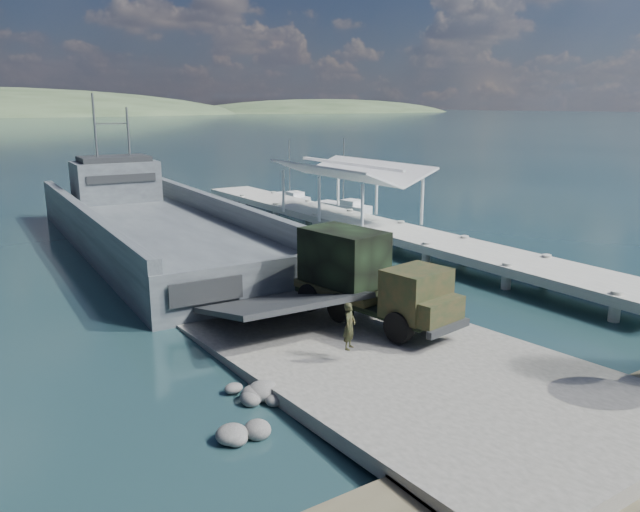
{
  "coord_description": "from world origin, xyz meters",
  "views": [
    {
      "loc": [
        -13.96,
        -16.47,
        9.38
      ],
      "look_at": [
        1.09,
        6.0,
        2.76
      ],
      "focal_mm": 35.0,
      "sensor_mm": 36.0,
      "label": 1
    }
  ],
  "objects": [
    {
      "name": "landing_craft",
      "position": [
        -0.45,
        23.33,
        0.9
      ],
      "size": [
        11.22,
        37.44,
        10.99
      ],
      "rotation": [
        0.0,
        0.0,
        -0.06
      ],
      "color": "#43484F",
      "rests_on": "ground"
    },
    {
      "name": "boat_ramp",
      "position": [
        0.0,
        -1.0,
        0.25
      ],
      "size": [
        10.0,
        18.0,
        0.5
      ],
      "primitive_type": "cube",
      "color": "#65645C",
      "rests_on": "ground"
    },
    {
      "name": "soldier",
      "position": [
        -1.53,
        0.22,
        1.35
      ],
      "size": [
        0.75,
        0.68,
        1.71
      ],
      "primitive_type": "imported",
      "rotation": [
        0.0,
        0.0,
        0.57
      ],
      "color": "#20321B",
      "rests_on": "boat_ramp"
    },
    {
      "name": "sailboat_near",
      "position": [
        18.49,
        28.06,
        0.36
      ],
      "size": [
        2.65,
        5.69,
        6.68
      ],
      "rotation": [
        0.0,
        0.0,
        0.2
      ],
      "color": "white",
      "rests_on": "ground"
    },
    {
      "name": "pier",
      "position": [
        13.0,
        18.77,
        1.6
      ],
      "size": [
        6.4,
        44.0,
        6.1
      ],
      "color": "#9E9E95",
      "rests_on": "ground"
    },
    {
      "name": "military_truck",
      "position": [
        1.65,
        3.34,
        2.3
      ],
      "size": [
        3.5,
        8.07,
        3.62
      ],
      "rotation": [
        0.0,
        0.0,
        0.15
      ],
      "color": "black",
      "rests_on": "boat_ramp"
    },
    {
      "name": "shoreline_rocks",
      "position": [
        -6.2,
        0.5,
        0.0
      ],
      "size": [
        3.2,
        5.6,
        0.9
      ],
      "primitive_type": null,
      "color": "#5B5B58",
      "rests_on": "ground"
    },
    {
      "name": "sailboat_far",
      "position": [
        17.52,
        35.76,
        0.33
      ],
      "size": [
        1.63,
        5.13,
        6.21
      ],
      "rotation": [
        0.0,
        0.0,
        0.03
      ],
      "color": "white",
      "rests_on": "ground"
    },
    {
      "name": "ground",
      "position": [
        0.0,
        0.0,
        0.0
      ],
      "size": [
        1400.0,
        1400.0,
        0.0
      ],
      "primitive_type": "plane",
      "color": "#1B3D41",
      "rests_on": "ground"
    }
  ]
}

